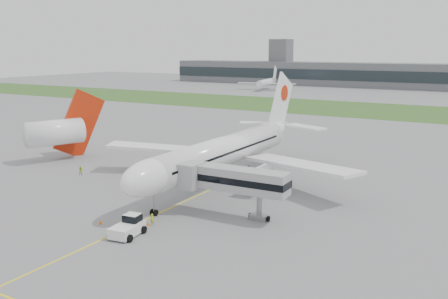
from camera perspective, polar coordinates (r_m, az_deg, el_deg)
The scene contains 14 objects.
ground at distance 81.47m, azimuth -1.48°, elevation -4.57°, with size 600.00×600.00×0.00m, color gray.
apron_markings at distance 77.44m, azimuth -3.42°, elevation -5.45°, with size 70.00×70.00×0.04m, color yellow, non-canonical shape.
grass_strip at distance 192.43m, azimuth 17.63°, elevation 4.26°, with size 600.00×50.00×0.02m, color #295A21.
terminal_building at distance 299.74m, azimuth 22.41°, elevation 7.70°, with size 320.00×22.30×14.00m.
control_tower at distance 326.91m, azimuth 6.46°, elevation 7.51°, with size 12.00×12.00×56.00m, color slate, non-canonical shape.
airliner at distance 84.18m, azimuth 0.24°, elevation -0.07°, with size 48.13×53.95×17.88m.
pushback_tug at distance 63.00m, azimuth -10.86°, elevation -8.63°, with size 3.66×4.98×2.40m.
jet_bridge at distance 67.27m, azimuth 0.77°, elevation -3.45°, with size 15.19×4.65×7.03m.
safety_cone_left at distance 67.74m, azimuth -13.96°, elevation -8.05°, with size 0.41×0.41×0.57m, color #FF610D.
safety_cone_right at distance 66.11m, azimuth -8.68°, elevation -8.35°, with size 0.39×0.39×0.53m, color #FF610D.
ground_crew_near at distance 65.90m, azimuth -8.21°, elevation -7.92°, with size 0.57×0.38×1.57m, color #C0DE25.
ground_crew_far at distance 93.87m, azimuth -16.05°, elevation -2.33°, with size 0.80×0.62×1.65m, color #98C520.
neighbor_aircraft at distance 106.80m, azimuth -18.41°, elevation 1.98°, with size 8.99×18.51×15.03m.
distant_aircraft_left at distance 275.35m, azimuth 4.86°, elevation 6.80°, with size 31.93×28.17×12.21m, color white, non-canonical shape.
Camera 1 is at (41.07, -66.63, 22.62)m, focal length 40.00 mm.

